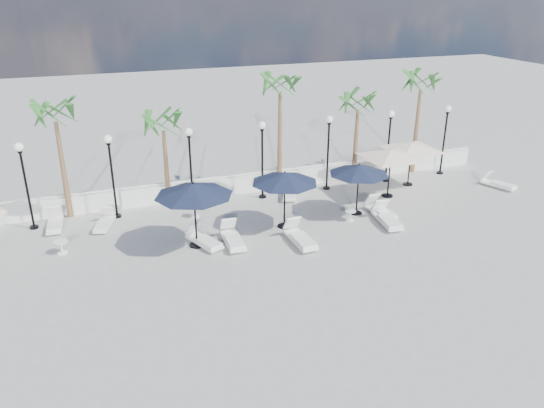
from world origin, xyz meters
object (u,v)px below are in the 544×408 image
object	(u,v)px
lounger_7	(381,210)
lounger_5	(290,191)
parasol_navy_mid	(285,178)
parasol_cream_sq_b	(391,151)
lounger_0	(104,222)
lounger_6	(387,218)
lounger_2	(233,238)
parasol_navy_left	(194,190)
parasol_cream_sq_a	(412,143)
parasol_navy_right	(359,170)
lounger_1	(55,223)
lounger_8	(498,183)
lounger_3	(204,240)
lounger_4	(300,237)

from	to	relation	value
lounger_7	lounger_5	bearing A→B (deg)	126.90
parasol_navy_mid	parasol_cream_sq_b	size ratio (longest dim) A/B	0.56
lounger_0	lounger_6	distance (m)	12.37
lounger_2	lounger_6	distance (m)	6.94
parasol_navy_left	parasol_navy_mid	size ratio (longest dim) A/B	1.08
parasol_cream_sq_a	lounger_5	bearing A→B (deg)	174.30
lounger_7	parasol_navy_right	distance (m)	2.19
lounger_7	parasol_cream_sq_b	distance (m)	3.25
lounger_5	parasol_cream_sq_a	distance (m)	6.79
lounger_7	lounger_1	bearing A→B (deg)	162.52
lounger_8	lounger_6	bearing A→B (deg)	172.38
lounger_0	lounger_7	distance (m)	12.34
lounger_7	parasol_navy_right	bearing A→B (deg)	148.18
parasol_navy_left	parasol_cream_sq_b	distance (m)	10.34
lounger_3	lounger_7	bearing A→B (deg)	-20.79
lounger_5	parasol_navy_mid	xyz separation A→B (m)	(-1.57, -3.29, 2.01)
lounger_6	parasol_navy_right	xyz separation A→B (m)	(-0.71, 1.47, 1.87)
parasol_navy_right	lounger_0	bearing A→B (deg)	167.48
parasol_navy_left	parasol_navy_right	world-z (taller)	parasol_navy_left
lounger_1	lounger_3	bearing A→B (deg)	-31.16
lounger_6	lounger_8	size ratio (longest dim) A/B	1.17
parasol_navy_mid	parasol_navy_right	size ratio (longest dim) A/B	1.06
lounger_2	lounger_7	size ratio (longest dim) A/B	1.06
lounger_8	parasol_cream_sq_b	distance (m)	6.51
lounger_1	parasol_cream_sq_b	world-z (taller)	parasol_cream_sq_b
parasol_cream_sq_b	lounger_5	bearing A→B (deg)	159.51
lounger_6	parasol_navy_mid	size ratio (longest dim) A/B	0.75
lounger_3	lounger_7	world-z (taller)	lounger_7
lounger_5	lounger_7	distance (m)	4.72
lounger_5	lounger_6	distance (m)	5.34
lounger_4	lounger_7	world-z (taller)	lounger_4
lounger_8	lounger_3	bearing A→B (deg)	162.76
lounger_8	parasol_navy_mid	distance (m)	12.41
lounger_3	lounger_6	world-z (taller)	lounger_6
lounger_7	parasol_cream_sq_a	bearing A→B (deg)	38.00
lounger_2	parasol_navy_mid	distance (m)	3.36
lounger_0	lounger_2	distance (m)	5.93
lounger_3	parasol_navy_left	bearing A→B (deg)	147.94
lounger_2	parasol_cream_sq_a	world-z (taller)	parasol_cream_sq_a
lounger_4	lounger_6	bearing A→B (deg)	3.69
lounger_4	parasol_navy_left	size ratio (longest dim) A/B	0.68
parasol_cream_sq_b	parasol_navy_mid	bearing A→B (deg)	-165.57
lounger_1	parasol_navy_right	bearing A→B (deg)	-10.66
lounger_5	lounger_4	bearing A→B (deg)	-84.59
lounger_8	parasol_navy_left	bearing A→B (deg)	162.52
lounger_4	parasol_cream_sq_b	world-z (taller)	parasol_cream_sq_b
lounger_4	lounger_8	distance (m)	12.42
lounger_5	parasol_navy_left	bearing A→B (deg)	-123.27
parasol_navy_right	lounger_3	bearing A→B (deg)	-174.30
lounger_2	lounger_4	distance (m)	2.75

